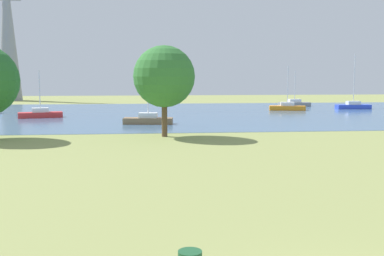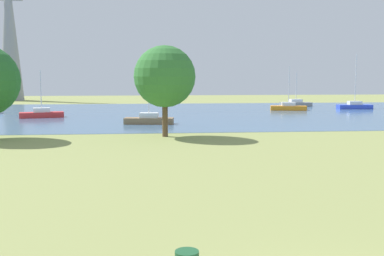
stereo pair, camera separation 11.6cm
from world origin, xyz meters
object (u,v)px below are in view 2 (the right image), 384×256
sailboat_red (42,114)px  sailboat_orange (288,107)px  electricity_pylon (9,28)px  sailboat_brown (149,119)px  sailboat_gray (296,104)px  sailboat_blue (355,106)px  tree_east_far (165,77)px

sailboat_red → sailboat_orange: bearing=14.2°
electricity_pylon → sailboat_orange: bearing=-33.3°
sailboat_brown → electricity_pylon: electricity_pylon is taller
sailboat_red → electricity_pylon: size_ratio=0.20×
sailboat_brown → sailboat_orange: bearing=40.2°
sailboat_red → sailboat_gray: size_ratio=0.99×
sailboat_orange → sailboat_gray: size_ratio=1.11×
sailboat_blue → sailboat_orange: (-10.08, -1.56, -0.02)m
sailboat_brown → sailboat_gray: bearing=46.6°
sailboat_brown → sailboat_blue: bearing=31.2°
sailboat_blue → sailboat_brown: bearing=-148.8°
sailboat_blue → electricity_pylon: bearing=153.1°
sailboat_gray → tree_east_far: bearing=-122.6°
tree_east_far → electricity_pylon: electricity_pylon is taller
tree_east_far → electricity_pylon: (-26.78, 54.89, 8.83)m
tree_east_far → electricity_pylon: 61.71m
tree_east_far → sailboat_blue: bearing=44.2°
sailboat_orange → tree_east_far: tree_east_far is taller
tree_east_far → electricity_pylon: bearing=116.0°
sailboat_gray → tree_east_far: (-21.34, -33.37, 4.24)m
sailboat_brown → electricity_pylon: size_ratio=0.26×
sailboat_orange → sailboat_red: bearing=-165.8°
sailboat_brown → sailboat_gray: sailboat_brown is taller
sailboat_orange → sailboat_blue: bearing=8.8°
sailboat_brown → electricity_pylon: (-25.56, 45.38, 13.05)m
sailboat_brown → tree_east_far: bearing=-82.7°
sailboat_red → electricity_pylon: 41.67m
sailboat_orange → electricity_pylon: electricity_pylon is taller
sailboat_red → sailboat_gray: bearing=24.4°
sailboat_orange → sailboat_brown: (-19.02, -16.06, 0.01)m
sailboat_red → sailboat_gray: sailboat_gray is taller
sailboat_gray → electricity_pylon: bearing=155.9°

